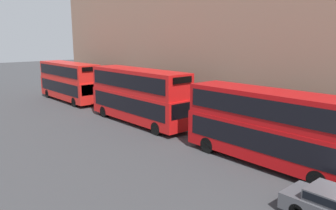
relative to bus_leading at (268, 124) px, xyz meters
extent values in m
cube|color=#B20C0F|center=(0.00, 0.01, -0.92)|extent=(2.55, 10.11, 2.14)
cube|color=#B20C0F|center=(0.00, 0.01, 1.02)|extent=(2.50, 9.91, 1.75)
cube|color=black|center=(0.00, 0.01, -0.67)|extent=(2.59, 9.31, 1.20)
cube|color=black|center=(0.00, 0.01, 1.11)|extent=(2.59, 9.31, 1.05)
cylinder|color=black|center=(-1.12, -3.45, -1.84)|extent=(0.30, 1.00, 1.00)
cylinder|color=black|center=(-1.12, 3.46, -1.84)|extent=(0.30, 1.00, 1.00)
cylinder|color=black|center=(1.12, 3.46, -1.84)|extent=(0.30, 1.00, 1.00)
cube|color=red|center=(0.00, 12.30, -0.86)|extent=(2.55, 10.74, 2.27)
cube|color=red|center=(0.00, 12.30, 1.25)|extent=(2.50, 10.52, 1.93)
cube|color=black|center=(0.00, 12.30, -0.58)|extent=(2.59, 9.88, 1.27)
cube|color=black|center=(0.00, 12.30, 1.34)|extent=(2.59, 9.88, 1.16)
cube|color=black|center=(0.00, 6.96, -0.40)|extent=(2.17, 0.06, 1.14)
cube|color=black|center=(0.00, 6.96, 1.83)|extent=(1.78, 0.06, 0.46)
cylinder|color=black|center=(-1.12, 8.53, -1.84)|extent=(0.30, 1.00, 1.00)
cylinder|color=black|center=(1.12, 8.53, -1.84)|extent=(0.30, 1.00, 1.00)
cylinder|color=black|center=(-1.12, 16.07, -1.84)|extent=(0.30, 1.00, 1.00)
cylinder|color=black|center=(1.12, 16.07, -1.84)|extent=(0.30, 1.00, 1.00)
cube|color=red|center=(0.00, 25.62, -0.89)|extent=(2.55, 10.39, 2.20)
cube|color=red|center=(0.00, 25.62, 1.11)|extent=(2.50, 10.18, 1.81)
cube|color=black|center=(0.00, 25.62, -0.63)|extent=(2.59, 9.56, 1.23)
cube|color=black|center=(0.00, 25.62, 1.20)|extent=(2.59, 9.56, 1.09)
cube|color=black|center=(0.00, 20.46, -0.45)|extent=(2.17, 0.06, 1.10)
cube|color=black|center=(0.00, 20.46, 1.65)|extent=(1.78, 0.06, 0.43)
cylinder|color=black|center=(-1.12, 22.03, -1.84)|extent=(0.30, 1.00, 1.00)
cylinder|color=black|center=(1.12, 22.03, -1.84)|extent=(0.30, 1.00, 1.00)
cylinder|color=black|center=(-1.12, 29.22, -1.84)|extent=(0.30, 1.00, 1.00)
cylinder|color=black|center=(1.12, 29.22, -1.84)|extent=(0.30, 1.00, 1.00)
cylinder|color=black|center=(-2.61, -4.07, -2.02)|extent=(0.22, 0.64, 0.64)
cylinder|color=#26262D|center=(2.99, 2.21, -1.64)|extent=(0.36, 0.36, 1.40)
sphere|color=tan|center=(2.99, 2.21, -0.84)|extent=(0.22, 0.22, 0.22)
camera|label=1|loc=(-15.93, -9.62, 4.73)|focal=35.00mm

